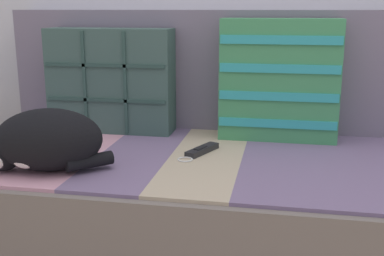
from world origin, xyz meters
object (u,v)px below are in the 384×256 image
Objects in this scene: sleeping_cat at (44,142)px; game_remote_far at (201,151)px; couch at (241,217)px; throw_pillow_striped at (279,80)px; throw_pillow_quilted at (111,80)px.

game_remote_far is (0.42, 0.25, -0.08)m from sleeping_cat.
sleeping_cat reaches higher than couch.
sleeping_cat is at bearing -148.64° from game_remote_far.
couch is at bearing 25.65° from sleeping_cat.
couch is 0.50m from throw_pillow_striped.
throw_pillow_quilted is at bearing 179.95° from throw_pillow_striped.
couch is 4.10× the size of throw_pillow_quilted.
game_remote_far is at bearing 31.36° from sleeping_cat.
throw_pillow_quilted is (-0.53, 0.23, 0.41)m from couch.
couch is 5.44× the size of sleeping_cat.
game_remote_far is (0.39, -0.24, -0.19)m from throw_pillow_quilted.
sleeping_cat is 1.79× the size of game_remote_far.
throw_pillow_quilted is 1.33× the size of sleeping_cat.
throw_pillow_quilted is 0.49m from game_remote_far.
throw_pillow_quilted is at bearing 148.37° from game_remote_far.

